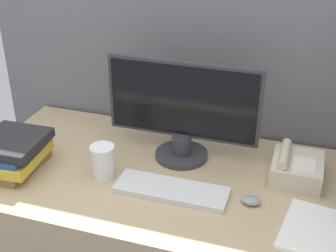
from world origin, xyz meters
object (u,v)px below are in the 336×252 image
at_px(book_stack, 12,153).
at_px(keyboard, 171,190).
at_px(monitor, 182,113).
at_px(desk_telephone, 296,168).
at_px(mouse, 251,200).
at_px(coffee_cup, 103,161).

bearing_deg(book_stack, keyboard, 3.09).
bearing_deg(monitor, desk_telephone, -2.53).
relative_size(book_stack, desk_telephone, 1.38).
xyz_separation_m(monitor, book_stack, (-0.60, -0.28, -0.13)).
distance_m(monitor, mouse, 0.43).
xyz_separation_m(keyboard, book_stack, (-0.64, -0.03, 0.06)).
distance_m(monitor, coffee_cup, 0.36).
bearing_deg(monitor, book_stack, -154.75).
xyz_separation_m(book_stack, desk_telephone, (1.06, 0.26, -0.02)).
height_order(monitor, keyboard, monitor).
height_order(monitor, desk_telephone, monitor).
relative_size(monitor, desk_telephone, 2.91).
relative_size(mouse, coffee_cup, 0.53).
bearing_deg(coffee_cup, mouse, -0.20).
height_order(keyboard, mouse, mouse).
bearing_deg(book_stack, monitor, 25.25).
xyz_separation_m(keyboard, mouse, (0.29, 0.02, 0.00)).
distance_m(coffee_cup, book_stack, 0.36).
bearing_deg(mouse, keyboard, -175.78).
bearing_deg(monitor, keyboard, -81.98).
distance_m(monitor, keyboard, 0.31).
relative_size(monitor, keyboard, 1.47).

